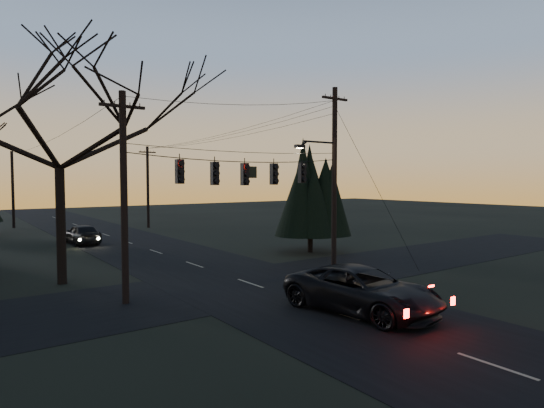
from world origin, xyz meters
TOP-DOWN VIEW (x-y plane):
  - ground_plane at (0.00, 0.00)m, footprint 160.00×160.00m
  - main_road at (0.00, 20.00)m, footprint 8.00×120.00m
  - cross_road at (0.00, 10.00)m, footprint 60.00×7.00m
  - utility_pole_right at (5.50, 10.00)m, footprint 5.00×0.30m
  - utility_pole_left at (-6.00, 10.00)m, footprint 1.80×0.30m
  - utility_pole_far_r at (5.50, 38.00)m, footprint 1.80×0.30m
  - utility_pole_far_l at (-6.00, 46.00)m, footprint 0.30×0.30m
  - span_signal_assembly at (-0.24, 10.00)m, footprint 11.50×0.44m
  - bare_tree_left at (-7.33, 15.31)m, footprint 10.86×10.86m
  - evergreen_right at (8.65, 15.65)m, footprint 4.22×4.22m
  - suv_near at (0.80, 3.55)m, footprint 3.63×6.44m
  - sedan_oncoming_a at (-3.20, 29.13)m, footprint 2.20×4.74m

SIDE VIEW (x-z plane):
  - ground_plane at x=0.00m, z-range 0.00..0.00m
  - utility_pole_right at x=5.50m, z-range -5.00..5.00m
  - utility_pole_left at x=-6.00m, z-range -4.25..4.25m
  - utility_pole_far_r at x=5.50m, z-range -4.25..4.25m
  - utility_pole_far_l at x=-6.00m, z-range -4.00..4.00m
  - cross_road at x=0.00m, z-range 0.00..0.02m
  - main_road at x=0.00m, z-range 0.00..0.02m
  - sedan_oncoming_a at x=-3.20m, z-range 0.00..1.57m
  - suv_near at x=0.80m, z-range 0.00..1.70m
  - evergreen_right at x=8.65m, z-range 0.59..8.76m
  - span_signal_assembly at x=-0.24m, z-range 4.57..6.07m
  - bare_tree_left at x=-7.33m, z-range 2.22..13.33m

